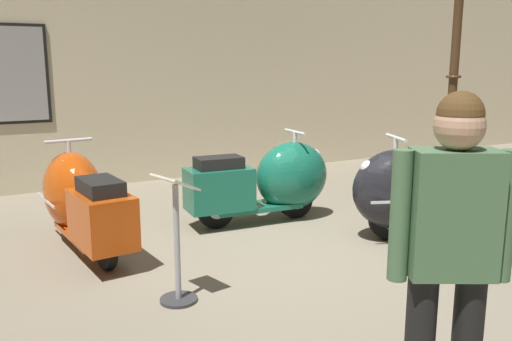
% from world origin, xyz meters
% --- Properties ---
extents(ground_plane, '(60.00, 60.00, 0.00)m').
position_xyz_m(ground_plane, '(0.00, 0.00, 0.00)').
color(ground_plane, gray).
extents(showroom_back_wall, '(18.00, 0.24, 3.40)m').
position_xyz_m(showroom_back_wall, '(-0.01, 4.04, 1.70)').
color(showroom_back_wall, beige).
rests_on(showroom_back_wall, ground).
extents(scooter_0, '(0.65, 1.71, 1.02)m').
position_xyz_m(scooter_0, '(-1.66, 1.34, 0.47)').
color(scooter_0, black).
rests_on(scooter_0, ground).
extents(scooter_1, '(1.68, 0.59, 1.01)m').
position_xyz_m(scooter_1, '(0.36, 1.26, 0.46)').
color(scooter_1, black).
rests_on(scooter_1, ground).
extents(scooter_2, '(1.78, 1.06, 1.05)m').
position_xyz_m(scooter_2, '(1.42, 0.02, 0.48)').
color(scooter_2, black).
rests_on(scooter_2, ground).
extents(lamppost, '(0.33, 0.33, 3.04)m').
position_xyz_m(lamppost, '(2.89, 1.05, 1.83)').
color(lamppost, '#472D19').
rests_on(lamppost, ground).
extents(visitor_1, '(0.50, 0.38, 1.63)m').
position_xyz_m(visitor_1, '(-0.67, -2.18, 0.94)').
color(visitor_1, black).
rests_on(visitor_1, ground).
extents(info_stanchion, '(0.30, 0.37, 0.97)m').
position_xyz_m(info_stanchion, '(-1.26, -0.23, 0.40)').
color(info_stanchion, '#333338').
rests_on(info_stanchion, ground).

